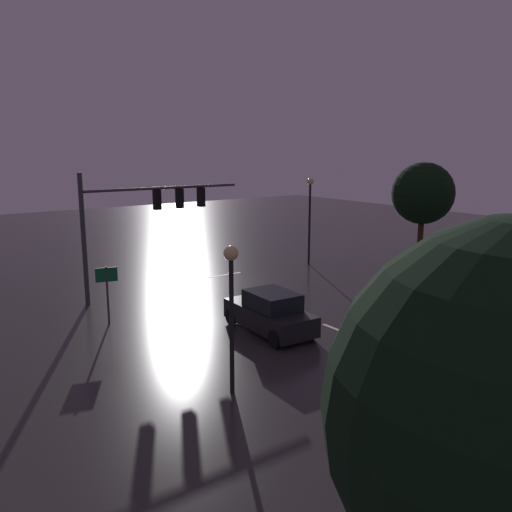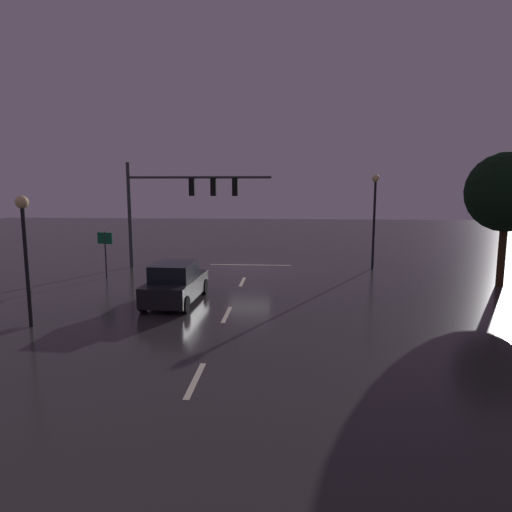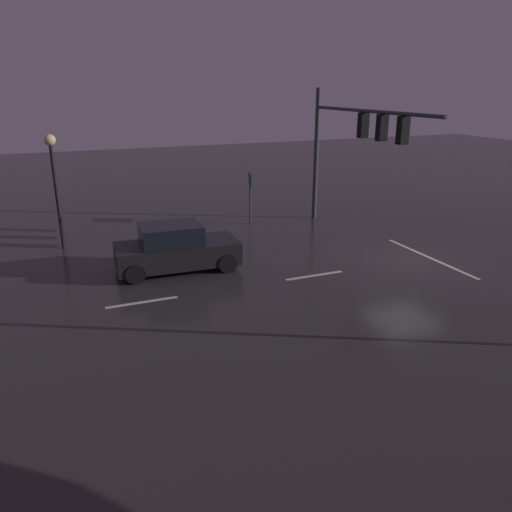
% 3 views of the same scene
% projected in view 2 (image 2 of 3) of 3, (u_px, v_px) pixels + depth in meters
% --- Properties ---
extents(ground_plane, '(80.00, 80.00, 0.00)m').
position_uv_depth(ground_plane, '(249.00, 268.00, 27.46)').
color(ground_plane, '#2D2B2B').
extents(traffic_signal_assembly, '(8.53, 0.47, 6.21)m').
position_uv_depth(traffic_signal_assembly, '(182.00, 195.00, 26.93)').
color(traffic_signal_assembly, '#383A3D').
rests_on(traffic_signal_assembly, ground_plane).
extents(lane_dash_far, '(0.16, 2.20, 0.01)m').
position_uv_depth(lane_dash_far, '(242.00, 282.00, 23.52)').
color(lane_dash_far, beige).
rests_on(lane_dash_far, ground_plane).
extents(lane_dash_mid, '(0.16, 2.20, 0.01)m').
position_uv_depth(lane_dash_mid, '(227.00, 314.00, 17.60)').
color(lane_dash_mid, beige).
rests_on(lane_dash_mid, ground_plane).
extents(lane_dash_near, '(0.16, 2.20, 0.01)m').
position_uv_depth(lane_dash_near, '(195.00, 380.00, 11.69)').
color(lane_dash_near, beige).
rests_on(lane_dash_near, ground_plane).
extents(stop_bar, '(5.00, 0.16, 0.01)m').
position_uv_depth(stop_bar, '(251.00, 265.00, 28.48)').
color(stop_bar, beige).
rests_on(stop_bar, ground_plane).
extents(car_approaching, '(2.09, 4.44, 1.70)m').
position_uv_depth(car_approaching, '(175.00, 284.00, 19.31)').
color(car_approaching, black).
rests_on(car_approaching, ground_plane).
extents(street_lamp_left_kerb, '(0.44, 0.44, 5.50)m').
position_uv_depth(street_lamp_left_kerb, '(375.00, 204.00, 26.69)').
color(street_lamp_left_kerb, black).
rests_on(street_lamp_left_kerb, ground_plane).
extents(street_lamp_right_kerb, '(0.44, 0.44, 4.56)m').
position_uv_depth(street_lamp_right_kerb, '(24.00, 235.00, 15.61)').
color(street_lamp_right_kerb, black).
rests_on(street_lamp_right_kerb, ground_plane).
extents(route_sign, '(0.88, 0.30, 2.48)m').
position_uv_depth(route_sign, '(105.00, 245.00, 24.24)').
color(route_sign, '#383A3D').
rests_on(route_sign, ground_plane).
extents(tree_left_near, '(3.81, 3.81, 6.48)m').
position_uv_depth(tree_left_near, '(507.00, 192.00, 21.89)').
color(tree_left_near, '#382314').
rests_on(tree_left_near, ground_plane).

